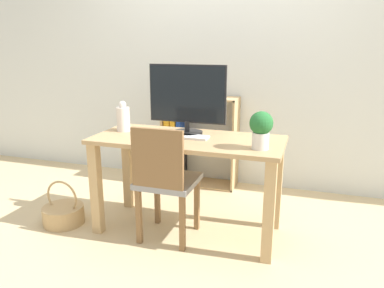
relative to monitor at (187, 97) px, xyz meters
The scene contains 10 objects.
ground_plane 1.01m from the monitor, 69.90° to the right, with size 10.00×10.00×0.00m, color #CCB284.
wall_back 1.06m from the monitor, 87.55° to the left, with size 8.00×0.05×2.60m.
desk 0.44m from the monitor, 69.90° to the right, with size 1.36×0.60×0.72m.
monitor is the anchor object (origin of this frame).
keyboard 0.29m from the monitor, 90.18° to the right, with size 0.39×0.12×0.02m.
vase 0.53m from the monitor, behind, with size 0.10×0.10×0.23m.
potted_plant 0.64m from the monitor, 23.21° to the right, with size 0.15×0.15×0.24m.
chair 0.62m from the monitor, 100.33° to the right, with size 0.40×0.40×0.85m.
bookshelf 1.05m from the monitor, 108.57° to the left, with size 0.73×0.28×0.88m.
basket 1.34m from the monitor, 160.52° to the right, with size 0.32×0.32×0.35m.
Camera 1 is at (0.84, -2.45, 1.38)m, focal length 35.00 mm.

